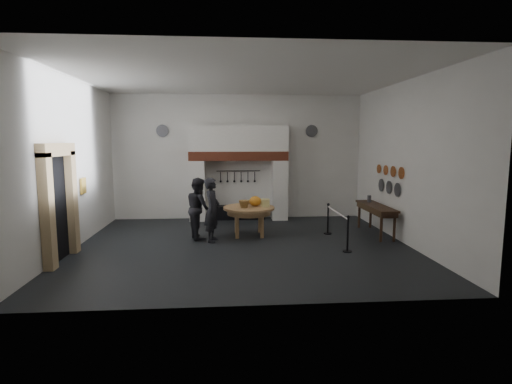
{
  "coord_description": "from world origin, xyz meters",
  "views": [
    {
      "loc": [
        -0.48,
        -10.63,
        2.87
      ],
      "look_at": [
        0.42,
        0.99,
        1.35
      ],
      "focal_mm": 28.0,
      "sensor_mm": 36.0,
      "label": 1
    }
  ],
  "objects": [
    {
      "name": "door_jamb_near",
      "position": [
        -4.38,
        -1.7,
        1.3
      ],
      "size": [
        0.22,
        0.3,
        2.6
      ],
      "primitive_type": "cube",
      "color": "tan",
      "rests_on": "floor"
    },
    {
      "name": "cheese_block_big",
      "position": [
        0.72,
        1.14,
        0.99
      ],
      "size": [
        0.22,
        0.22,
        0.24
      ],
      "primitive_type": "cube",
      "color": "#D8CF81",
      "rests_on": "work_table"
    },
    {
      "name": "side_table",
      "position": [
        4.1,
        1.04,
        0.87
      ],
      "size": [
        0.55,
        2.2,
        0.06
      ],
      "primitive_type": "cube",
      "color": "#3A2615",
      "rests_on": "floor"
    },
    {
      "name": "floor",
      "position": [
        0.0,
        0.0,
        0.0
      ],
      "size": [
        9.0,
        8.0,
        0.02
      ],
      "primitive_type": "cube",
      "color": "black",
      "rests_on": "ground"
    },
    {
      "name": "visitor_far",
      "position": [
        -1.25,
        0.95,
        0.89
      ],
      "size": [
        0.91,
        1.03,
        1.79
      ],
      "primitive_type": "imported",
      "rotation": [
        0.0,
        0.0,
        1.87
      ],
      "color": "black",
      "rests_on": "floor"
    },
    {
      "name": "pewter_plate_mid",
      "position": [
        4.46,
        1.0,
        1.45
      ],
      "size": [
        0.03,
        0.4,
        0.4
      ],
      "primitive_type": "cylinder",
      "rotation": [
        0.0,
        1.57,
        0.0
      ],
      "color": "#4C4C51",
      "rests_on": "wall_right"
    },
    {
      "name": "wall_left",
      "position": [
        -4.5,
        0.0,
        2.25
      ],
      "size": [
        0.02,
        8.0,
        4.5
      ],
      "primitive_type": "cube",
      "color": "silver",
      "rests_on": "floor"
    },
    {
      "name": "visitor_near",
      "position": [
        -0.85,
        0.55,
        0.91
      ],
      "size": [
        0.56,
        0.74,
        1.82
      ],
      "primitive_type": "imported",
      "rotation": [
        0.0,
        0.0,
        1.38
      ],
      "color": "black",
      "rests_on": "floor"
    },
    {
      "name": "utensil_rail",
      "position": [
        0.0,
        3.92,
        1.75
      ],
      "size": [
        1.6,
        0.02,
        0.02
      ],
      "primitive_type": "cylinder",
      "rotation": [
        0.0,
        1.57,
        0.0
      ],
      "color": "black",
      "rests_on": "wall_back"
    },
    {
      "name": "pumpkin",
      "position": [
        0.42,
        1.29,
        1.03
      ],
      "size": [
        0.36,
        0.36,
        0.31
      ],
      "primitive_type": "ellipsoid",
      "color": "orange",
      "rests_on": "work_table"
    },
    {
      "name": "pewter_plate_back_left",
      "position": [
        -2.7,
        3.96,
        3.2
      ],
      "size": [
        0.44,
        0.03,
        0.44
      ],
      "primitive_type": "cylinder",
      "rotation": [
        1.57,
        0.0,
        0.0
      ],
      "color": "#4C4C51",
      "rests_on": "wall_back"
    },
    {
      "name": "pewter_plate_right",
      "position": [
        4.46,
        1.6,
        1.45
      ],
      "size": [
        0.03,
        0.4,
        0.4
      ],
      "primitive_type": "cylinder",
      "rotation": [
        0.0,
        1.57,
        0.0
      ],
      "color": "#4C4C51",
      "rests_on": "wall_right"
    },
    {
      "name": "iron_range",
      "position": [
        0.0,
        3.72,
        0.25
      ],
      "size": [
        1.9,
        0.45,
        0.5
      ],
      "primitive_type": "cube",
      "color": "black",
      "rests_on": "floor"
    },
    {
      "name": "door_jamb_far",
      "position": [
        -4.38,
        -0.3,
        1.3
      ],
      "size": [
        0.22,
        0.3,
        2.6
      ],
      "primitive_type": "cube",
      "color": "tan",
      "rests_on": "floor"
    },
    {
      "name": "chimney_pier_left",
      "position": [
        -1.48,
        3.65,
        1.07
      ],
      "size": [
        0.55,
        0.7,
        2.15
      ],
      "primitive_type": "cube",
      "color": "silver",
      "rests_on": "floor"
    },
    {
      "name": "pewter_plate_left",
      "position": [
        4.46,
        0.4,
        1.45
      ],
      "size": [
        0.03,
        0.4,
        0.4
      ],
      "primitive_type": "cylinder",
      "rotation": [
        0.0,
        1.57,
        0.0
      ],
      "color": "#4C4C51",
      "rests_on": "wall_right"
    },
    {
      "name": "barrier_rope",
      "position": [
        2.65,
        0.19,
        0.85
      ],
      "size": [
        0.04,
        2.0,
        0.04
      ],
      "primitive_type": "cylinder",
      "rotation": [
        1.57,
        0.0,
        0.0
      ],
      "color": "silver",
      "rests_on": "barrier_post_near"
    },
    {
      "name": "cheese_block_small",
      "position": [
        0.7,
        1.44,
        0.97
      ],
      "size": [
        0.18,
        0.18,
        0.2
      ],
      "primitive_type": "cube",
      "color": "#FDFF98",
      "rests_on": "work_table"
    },
    {
      "name": "pewter_jug",
      "position": [
        4.1,
        1.64,
        1.01
      ],
      "size": [
        0.12,
        0.12,
        0.22
      ],
      "primitive_type": "cylinder",
      "color": "#55545A",
      "rests_on": "side_table"
    },
    {
      "name": "copper_pan_d",
      "position": [
        4.46,
        1.85,
        1.95
      ],
      "size": [
        0.03,
        0.28,
        0.28
      ],
      "primitive_type": "cylinder",
      "rotation": [
        0.0,
        1.57,
        0.0
      ],
      "color": "#C6662D",
      "rests_on": "wall_right"
    },
    {
      "name": "wall_back",
      "position": [
        0.0,
        4.0,
        2.25
      ],
      "size": [
        9.0,
        0.02,
        4.5
      ],
      "primitive_type": "cube",
      "color": "silver",
      "rests_on": "floor"
    },
    {
      "name": "chimney_pier_right",
      "position": [
        1.48,
        3.65,
        1.07
      ],
      "size": [
        0.55,
        0.7,
        2.15
      ],
      "primitive_type": "cube",
      "color": "silver",
      "rests_on": "floor"
    },
    {
      "name": "door_lintel",
      "position": [
        -4.38,
        -1.0,
        2.65
      ],
      "size": [
        0.22,
        1.7,
        0.3
      ],
      "primitive_type": "cube",
      "color": "tan",
      "rests_on": "door_jamb_near"
    },
    {
      "name": "work_table",
      "position": [
        0.22,
        1.19,
        0.84
      ],
      "size": [
        1.92,
        1.92,
        0.07
      ],
      "primitive_type": "cylinder",
      "rotation": [
        0.0,
        0.0,
        0.29
      ],
      "color": "tan",
      "rests_on": "floor"
    },
    {
      "name": "hearth_brick_band",
      "position": [
        0.0,
        3.65,
        2.31
      ],
      "size": [
        3.5,
        0.72,
        0.32
      ],
      "primitive_type": "cube",
      "color": "#9E442B",
      "rests_on": "chimney_pier_left"
    },
    {
      "name": "ceiling",
      "position": [
        0.0,
        0.0,
        4.5
      ],
      "size": [
        9.0,
        8.0,
        0.02
      ],
      "primitive_type": "cube",
      "color": "silver",
      "rests_on": "wall_back"
    },
    {
      "name": "wicker_basket",
      "position": [
        0.07,
        1.04,
        0.98
      ],
      "size": [
        0.4,
        0.4,
        0.22
      ],
      "primitive_type": "cone",
      "rotation": [
        3.14,
        0.0,
        0.29
      ],
      "color": "olive",
      "rests_on": "work_table"
    },
    {
      "name": "pewter_plate_back_right",
      "position": [
        2.7,
        3.96,
        3.2
      ],
      "size": [
        0.44,
        0.03,
        0.44
      ],
      "primitive_type": "cylinder",
      "rotation": [
        1.57,
        0.0,
        0.0
      ],
      "color": "#4C4C51",
      "rests_on": "wall_back"
    },
    {
      "name": "copper_pan_c",
      "position": [
        4.46,
        1.3,
        1.95
      ],
      "size": [
        0.03,
        0.3,
        0.3
      ],
      "primitive_type": "cylinder",
      "rotation": [
        0.0,
        1.57,
        0.0
      ],
      "color": "#C6662D",
      "rests_on": "wall_right"
    },
    {
      "name": "copper_pan_b",
      "position": [
        4.46,
        0.75,
        1.95
      ],
      "size": [
        0.03,
        0.32,
        0.32
      ],
      "primitive_type": "cylinder",
      "rotation": [
        0.0,
        1.57,
        0.0
      ],
      "color": "#C6662D",
      "rests_on": "wall_right"
    },
    {
      "name": "bread_loaf",
      "position": [
        0.12,
        1.54,
        0.94
      ],
      "size": [
        0.31,
        0.18,
        0.13
      ],
      "primitive_type": "ellipsoid",
      "color": "#996136",
      "rests_on": "work_table"
    },
    {
      "name": "chimney_hood",
      "position": [
        0.0,
        3.65,
        2.92
      ],
      "size": [
        3.5,
        0.7,
        0.9
      ],
      "primitive_type": "cube",
      "color": "silver",
      "rests_on": "hearth_brick_band"
    },
    {
      "name": "wall_right",
      "position": [
        4.5,
        0.0,
        2.25
      ],
      "size": [
        0.02,
        8.0,
        4.5
      ],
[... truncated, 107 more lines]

